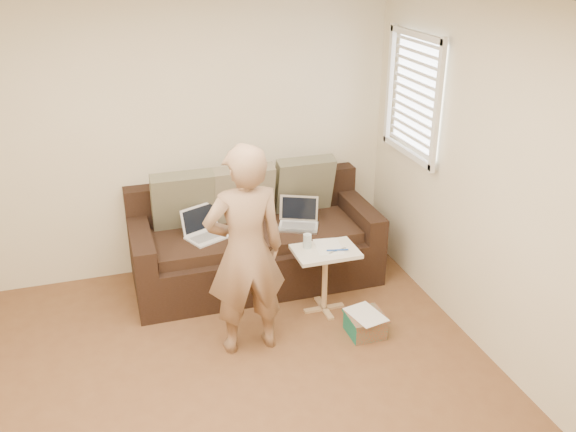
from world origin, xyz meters
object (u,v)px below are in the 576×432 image
at_px(laptop_silver, 298,228).
at_px(striped_box, 365,324).
at_px(person, 245,252).
at_px(side_table, 325,280).
at_px(drinking_glass, 307,241).
at_px(sofa, 255,238).
at_px(laptop_white, 209,238).

height_order(laptop_silver, striped_box, laptop_silver).
bearing_deg(laptop_silver, striped_box, -52.54).
relative_size(person, side_table, 2.88).
xyz_separation_m(person, striped_box, (0.94, -0.13, -0.74)).
height_order(side_table, drinking_glass, drinking_glass).
bearing_deg(sofa, striped_box, -61.21).
distance_m(laptop_silver, striped_box, 1.13).
xyz_separation_m(sofa, laptop_silver, (0.38, -0.10, 0.10)).
bearing_deg(drinking_glass, laptop_white, 143.22).
bearing_deg(person, side_table, -158.98).
height_order(laptop_silver, laptop_white, laptop_white).
distance_m(laptop_white, side_table, 1.08).
bearing_deg(person, striped_box, 170.92).
relative_size(sofa, laptop_silver, 6.21).
bearing_deg(side_table, person, -157.61).
bearing_deg(person, laptop_silver, -129.71).
bearing_deg(laptop_white, striped_box, -70.24).
relative_size(person, striped_box, 5.67).
height_order(laptop_silver, person, person).
distance_m(person, striped_box, 1.20).
bearing_deg(drinking_glass, striped_box, -58.31).
distance_m(laptop_silver, laptop_white, 0.81).
bearing_deg(striped_box, side_table, 113.47).
bearing_deg(sofa, drinking_glass, -63.86).
bearing_deg(striped_box, person, 172.28).
bearing_deg(person, laptop_white, -84.78).
xyz_separation_m(sofa, laptop_white, (-0.43, -0.06, 0.10)).
distance_m(person, side_table, 0.97).
distance_m(laptop_silver, person, 1.18).
height_order(person, striped_box, person).
distance_m(sofa, person, 1.12).
xyz_separation_m(person, drinking_glass, (0.62, 0.39, -0.19)).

